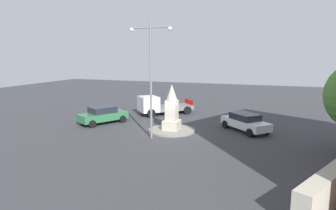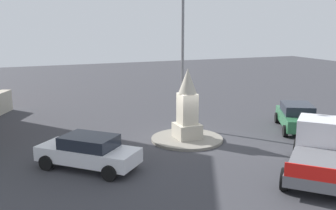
% 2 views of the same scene
% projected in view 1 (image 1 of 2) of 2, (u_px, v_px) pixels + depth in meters
% --- Properties ---
extents(ground_plane, '(80.00, 80.00, 0.00)m').
position_uv_depth(ground_plane, '(172.00, 131.00, 23.72)').
color(ground_plane, '#38383D').
extents(traffic_island, '(3.74, 3.74, 0.14)m').
position_uv_depth(traffic_island, '(172.00, 130.00, 23.71)').
color(traffic_island, gray).
rests_on(traffic_island, ground).
extents(monument, '(1.24, 1.24, 3.64)m').
position_uv_depth(monument, '(172.00, 109.00, 23.42)').
color(monument, '#B2AA99').
rests_on(monument, traffic_island).
extents(streetlamp, '(3.16, 0.28, 8.42)m').
position_uv_depth(streetlamp, '(151.00, 70.00, 20.95)').
color(streetlamp, slate).
rests_on(streetlamp, ground).
extents(car_white_waiting, '(4.26, 4.21, 1.44)m').
position_uv_depth(car_white_waiting, '(245.00, 122.00, 23.64)').
color(car_white_waiting, silver).
rests_on(car_white_waiting, ground).
extents(car_green_parked_right, '(3.59, 4.55, 1.51)m').
position_uv_depth(car_green_parked_right, '(103.00, 115.00, 26.31)').
color(car_green_parked_right, '#2D6B42').
rests_on(car_green_parked_right, ground).
extents(truck_white_approaching, '(5.41, 5.29, 1.93)m').
position_uv_depth(truck_white_approaching, '(159.00, 106.00, 30.11)').
color(truck_white_approaching, silver).
rests_on(truck_white_approaching, ground).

